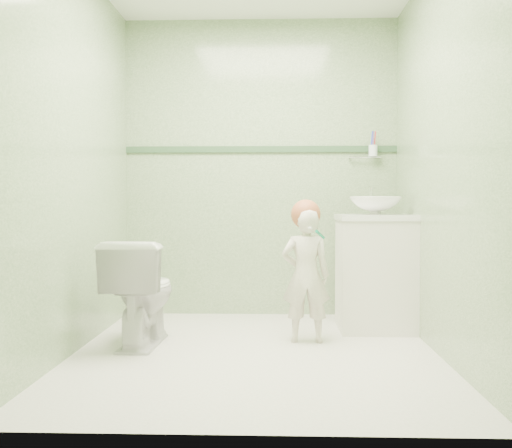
{
  "coord_description": "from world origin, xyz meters",
  "views": [
    {
      "loc": [
        0.12,
        -3.49,
        0.91
      ],
      "look_at": [
        0.0,
        0.15,
        0.78
      ],
      "focal_mm": 40.7,
      "sensor_mm": 36.0,
      "label": 1
    }
  ],
  "objects": [
    {
      "name": "ground",
      "position": [
        0.0,
        0.0,
        0.0
      ],
      "size": [
        2.5,
        2.5,
        0.0
      ],
      "primitive_type": "plane",
      "color": "beige",
      "rests_on": "ground"
    },
    {
      "name": "room_shell",
      "position": [
        0.0,
        0.0,
        1.2
      ],
      "size": [
        2.5,
        2.54,
        2.4
      ],
      "color": "gray",
      "rests_on": "ground"
    },
    {
      "name": "trim_stripe",
      "position": [
        0.0,
        1.24,
        1.35
      ],
      "size": [
        2.2,
        0.02,
        0.05
      ],
      "primitive_type": "cube",
      "color": "#325234",
      "rests_on": "room_shell"
    },
    {
      "name": "vanity",
      "position": [
        0.84,
        0.7,
        0.4
      ],
      "size": [
        0.52,
        0.5,
        0.8
      ],
      "primitive_type": "cube",
      "color": "white",
      "rests_on": "ground"
    },
    {
      "name": "counter",
      "position": [
        0.84,
        0.7,
        0.81
      ],
      "size": [
        0.54,
        0.52,
        0.04
      ],
      "primitive_type": "cube",
      "color": "white",
      "rests_on": "vanity"
    },
    {
      "name": "basin",
      "position": [
        0.84,
        0.7,
        0.89
      ],
      "size": [
        0.37,
        0.37,
        0.13
      ],
      "primitive_type": "imported",
      "color": "white",
      "rests_on": "counter"
    },
    {
      "name": "faucet",
      "position": [
        0.84,
        0.89,
        0.97
      ],
      "size": [
        0.03,
        0.13,
        0.18
      ],
      "color": "silver",
      "rests_on": "counter"
    },
    {
      "name": "cup_holder",
      "position": [
        0.89,
        1.18,
        1.33
      ],
      "size": [
        0.26,
        0.07,
        0.21
      ],
      "color": "silver",
      "rests_on": "room_shell"
    },
    {
      "name": "toilet",
      "position": [
        -0.74,
        0.2,
        0.34
      ],
      "size": [
        0.41,
        0.68,
        0.68
      ],
      "primitive_type": "imported",
      "rotation": [
        0.0,
        0.0,
        3.1
      ],
      "color": "white",
      "rests_on": "ground"
    },
    {
      "name": "toddler",
      "position": [
        0.32,
        0.3,
        0.44
      ],
      "size": [
        0.32,
        0.21,
        0.87
      ],
      "primitive_type": "imported",
      "rotation": [
        0.0,
        0.0,
        3.16
      ],
      "color": "beige",
      "rests_on": "ground"
    },
    {
      "name": "hair_cap",
      "position": [
        0.32,
        0.33,
        0.84
      ],
      "size": [
        0.19,
        0.19,
        0.19
      ],
      "primitive_type": "sphere",
      "color": "#AA5936",
      "rests_on": "toddler"
    },
    {
      "name": "teal_toothbrush",
      "position": [
        0.4,
        0.18,
        0.72
      ],
      "size": [
        0.11,
        0.13,
        0.08
      ],
      "color": "#047E51",
      "rests_on": "toddler"
    }
  ]
}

